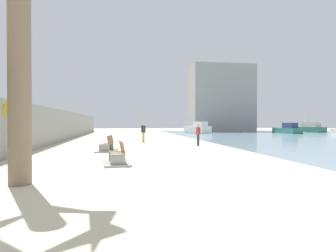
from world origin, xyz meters
TOP-DOWN VIEW (x-y plane):
  - ground_plane at (0.00, 18.00)m, footprint 120.00×120.00m
  - seawall at (-7.50, 18.00)m, footprint 0.80×64.00m
  - bench_near at (-1.83, 3.23)m, footprint 1.27×2.18m
  - bench_far at (-2.54, 8.88)m, footprint 1.37×2.23m
  - person_walking at (0.23, 16.49)m, footprint 0.42×0.38m
  - person_standing at (4.03, 12.08)m, footprint 0.27×0.51m
  - boat_outer at (31.13, 38.81)m, footprint 4.14×6.95m
  - boat_far_right at (24.49, 34.09)m, footprint 1.70×6.10m
  - boat_far_left at (10.39, 36.39)m, footprint 3.97×4.68m
  - pedestrian_sign at (-6.90, 5.36)m, footprint 0.85×0.08m
  - harbor_building at (17.61, 46.00)m, footprint 12.00×6.00m

SIDE VIEW (x-z plane):
  - ground_plane at x=0.00m, z-range 0.00..0.00m
  - bench_near at x=-1.83m, z-range -0.26..0.72m
  - bench_far at x=-2.54m, z-range -0.26..0.72m
  - boat_far_right at x=24.49m, z-range -0.18..1.51m
  - boat_outer at x=31.13m, z-range -2.04..3.45m
  - boat_far_left at x=10.39m, z-range -0.17..1.70m
  - person_standing at x=4.03m, z-range 0.14..1.81m
  - person_walking at x=0.23m, z-range 0.16..1.93m
  - seawall at x=-7.50m, z-range 0.00..2.92m
  - pedestrian_sign at x=-6.90m, z-range 0.34..3.16m
  - harbor_building at x=17.61m, z-range 0.00..12.89m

